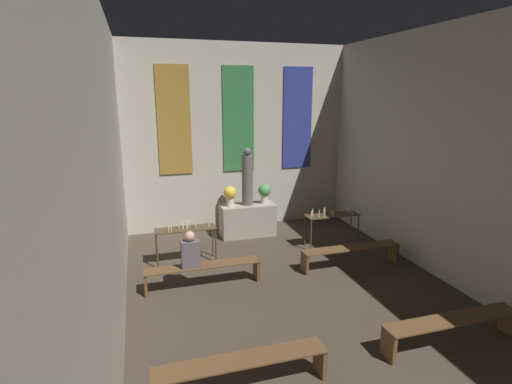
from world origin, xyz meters
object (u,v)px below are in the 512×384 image
Objects in this scene: pew_back_left at (203,270)px; person_seated at (190,251)px; altar at (248,220)px; flower_vase_left at (230,194)px; pew_back_right at (351,252)px; statue at (247,178)px; pew_second_left at (241,367)px; pew_second_right at (452,325)px; candle_rack_left at (186,233)px; flower_vase_right at (264,192)px; candle_rack_right at (332,219)px.

person_seated reaches higher than pew_back_left.
altar is at bearing 54.36° from person_seated.
pew_back_right is (2.14, -2.65, -0.84)m from flower_vase_left.
pew_second_left is at bearing -106.30° from statue.
altar is 0.64× the size of pew_back_left.
pew_second_right is 3.13× the size of person_seated.
statue reaches higher than candle_rack_left.
flower_vase_right is 0.23× the size of pew_second_left.
statue is at bearing 122.13° from pew_back_right.
candle_rack_right is at bearing 51.03° from pew_second_left.
pew_second_right is at bearing -51.00° from candle_rack_left.
candle_rack_left is at bearing -134.98° from flower_vase_left.
candle_rack_left is at bearing -143.48° from altar.
candle_rack_right is (1.84, -1.36, -0.87)m from statue.
altar is at bearing 143.44° from candle_rack_right.
pew_second_right is (2.14, -5.69, -0.84)m from flower_vase_left.
pew_back_right is 3.59m from person_seated.
pew_back_right is (1.66, -2.65, -1.25)m from statue.
candle_rack_left is at bearing 129.00° from pew_second_right.
statue is 6.05m from pew_second_left.
pew_back_left is (-2.14, -2.65, -0.84)m from flower_vase_right.
pew_second_right and pew_back_left have the same top height.
statue is 0.67× the size of pew_back_left.
candle_rack_left is 1.29m from person_seated.
pew_second_left is 3.08m from person_seated.
pew_second_right is at bearing -69.37° from flower_vase_left.
pew_second_left is 4.50m from pew_back_right.
pew_back_left is (-3.50, -1.29, -0.37)m from candle_rack_right.
flower_vase_right reaches higher than altar.
statue is 0.62m from flower_vase_right.
candle_rack_right reaches higher than candle_rack_left.
person_seated is (-3.56, 0.00, 0.44)m from pew_back_right.
altar is 1.08× the size of candle_rack_right.
altar is at bearing 36.52° from candle_rack_left.
candle_rack_left is 1.35m from pew_back_left.
flower_vase_left is 0.39× the size of candle_rack_left.
pew_second_left is 1.00× the size of pew_second_right.
pew_second_right is at bearing -73.70° from statue.
altar is at bearing 180.00° from flower_vase_right.
person_seated is (-2.38, -2.65, -0.41)m from flower_vase_right.
statue is 3.36m from person_seated.
statue is 2.45m from candle_rack_right.
flower_vase_right is 0.73× the size of person_seated.
flower_vase_right is (0.48, 0.00, -0.40)m from statue.
person_seated is at bearing -125.64° from statue.
pew_back_right is at bearing -65.89° from flower_vase_right.
pew_second_left is 1.00× the size of pew_back_left.
person_seated is (-1.90, -2.65, -0.81)m from statue.
pew_second_left is at bearing -137.59° from pew_back_right.
candle_rack_left reaches higher than pew_second_right.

